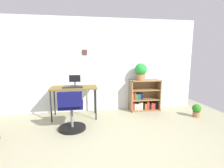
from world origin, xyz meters
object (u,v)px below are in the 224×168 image
office_chair (71,113)px  bookshelf_low (144,97)px  desk (74,90)px  monitor (75,81)px  potted_plant_on_shelf (141,71)px  potted_plant_floor (197,110)px  keyboard (73,87)px

office_chair → bookshelf_low: 2.02m
desk → monitor: size_ratio=3.94×
desk → potted_plant_on_shelf: bearing=8.2°
bookshelf_low → potted_plant_on_shelf: potted_plant_on_shelf is taller
desk → office_chair: office_chair is taller
bookshelf_low → desk: bearing=-170.7°
desk → potted_plant_floor: desk is taller
monitor → potted_plant_on_shelf: size_ratio=0.61×
desk → potted_plant_floor: bearing=-8.6°
monitor → keyboard: monitor is taller
office_chair → monitor: bearing=87.0°
keyboard → office_chair: size_ratio=0.55×
office_chair → potted_plant_on_shelf: 2.02m
desk → bookshelf_low: bearing=9.3°
office_chair → potted_plant_floor: size_ratio=2.63×
monitor → keyboard: 0.20m
desk → keyboard: size_ratio=2.35×
potted_plant_on_shelf → monitor: bearing=-174.2°
keyboard → potted_plant_floor: size_ratio=1.44×
potted_plant_on_shelf → potted_plant_floor: potted_plant_on_shelf is taller
monitor → keyboard: size_ratio=0.60×
desk → keyboard: (-0.02, -0.09, 0.07)m
desk → keyboard: bearing=-102.3°
office_chair → potted_plant_floor: bearing=5.5°
office_chair → potted_plant_on_shelf: size_ratio=1.86×
monitor → keyboard: bearing=-104.9°
monitor → office_chair: 0.91m
desk → monitor: bearing=72.0°
desk → bookshelf_low: size_ratio=1.29×
monitor → keyboard: (-0.04, -0.16, -0.11)m
keyboard → monitor: bearing=75.1°
office_chair → keyboard: bearing=90.2°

